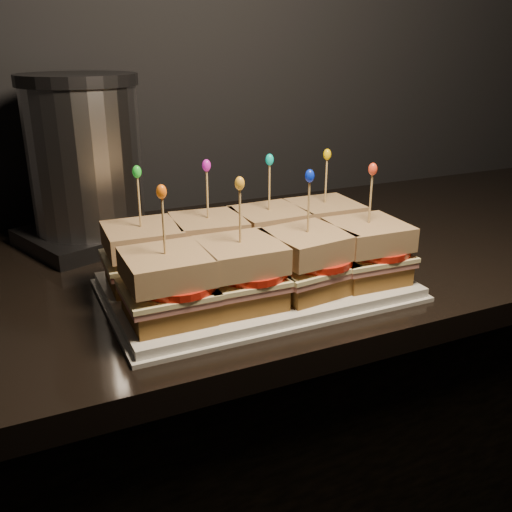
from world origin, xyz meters
name	(u,v)px	position (x,y,z in m)	size (l,w,h in m)	color
cabinet	(292,455)	(-0.19, 1.68, 0.42)	(2.42, 0.62, 0.83)	black
granite_slab	(298,255)	(-0.19, 1.68, 0.85)	(2.46, 0.66, 0.04)	black
platter	(256,286)	(-0.34, 1.53, 0.88)	(0.41, 0.25, 0.02)	silver
platter_rim	(256,290)	(-0.34, 1.53, 0.87)	(0.42, 0.26, 0.01)	silver
sandwich_0_bread_bot	(145,274)	(-0.49, 1.59, 0.90)	(0.10, 0.10, 0.03)	#563410
sandwich_0_ham	(144,262)	(-0.49, 1.59, 0.92)	(0.10, 0.10, 0.01)	#BE6C63
sandwich_0_cheese	(143,258)	(-0.49, 1.59, 0.93)	(0.11, 0.10, 0.01)	#F8EBA7
sandwich_0_tomato	(153,253)	(-0.47, 1.58, 0.93)	(0.10, 0.10, 0.01)	red
sandwich_0_bread_top	(142,238)	(-0.49, 1.59, 0.95)	(0.10, 0.10, 0.03)	brown
sandwich_0_pick	(139,205)	(-0.49, 1.59, 1.00)	(0.00, 0.00, 0.09)	tan
sandwich_0_frill	(137,172)	(-0.49, 1.59, 1.05)	(0.01, 0.01, 0.02)	green
sandwich_1_bread_bot	(209,263)	(-0.39, 1.59, 0.90)	(0.10, 0.10, 0.03)	#563410
sandwich_1_ham	(209,252)	(-0.39, 1.59, 0.92)	(0.10, 0.10, 0.01)	#BE6C63
sandwich_1_cheese	(209,248)	(-0.39, 1.59, 0.93)	(0.11, 0.10, 0.01)	#F8EBA7
sandwich_1_tomato	(218,243)	(-0.38, 1.58, 0.93)	(0.10, 0.10, 0.01)	red
sandwich_1_bread_top	(208,229)	(-0.39, 1.59, 0.95)	(0.10, 0.10, 0.03)	brown
sandwich_1_pick	(207,197)	(-0.39, 1.59, 1.00)	(0.00, 0.00, 0.09)	tan
sandwich_1_frill	(206,165)	(-0.39, 1.59, 1.05)	(0.01, 0.01, 0.02)	#CA1ABC
sandwich_2_bread_bot	(269,254)	(-0.29, 1.59, 0.90)	(0.10, 0.10, 0.03)	#563410
sandwich_2_ham	(269,243)	(-0.29, 1.59, 0.92)	(0.10, 0.10, 0.01)	#BE6C63
sandwich_2_cheese	(269,239)	(-0.29, 1.59, 0.93)	(0.11, 0.10, 0.01)	#F8EBA7
sandwich_2_tomato	(278,234)	(-0.28, 1.58, 0.93)	(0.10, 0.10, 0.01)	red
sandwich_2_bread_top	(269,221)	(-0.29, 1.59, 0.95)	(0.10, 0.10, 0.03)	brown
sandwich_2_pick	(269,190)	(-0.29, 1.59, 1.00)	(0.00, 0.00, 0.09)	tan
sandwich_2_frill	(270,160)	(-0.29, 1.59, 1.05)	(0.01, 0.01, 0.02)	#04BCA8
sandwich_3_bread_bot	(323,245)	(-0.20, 1.59, 0.90)	(0.10, 0.10, 0.03)	#563410
sandwich_3_ham	(324,235)	(-0.20, 1.59, 0.92)	(0.10, 0.10, 0.01)	#BE6C63
sandwich_3_cheese	(324,230)	(-0.20, 1.59, 0.93)	(0.11, 0.10, 0.01)	#F8EBA7
sandwich_3_tomato	(333,226)	(-0.18, 1.58, 0.93)	(0.10, 0.10, 0.01)	red
sandwich_3_bread_top	(325,213)	(-0.20, 1.59, 0.95)	(0.10, 0.10, 0.03)	brown
sandwich_3_pick	(326,184)	(-0.20, 1.59, 1.00)	(0.00, 0.00, 0.09)	tan
sandwich_3_frill	(327,154)	(-0.20, 1.59, 1.05)	(0.01, 0.01, 0.02)	#E6B405
sandwich_4_bread_bot	(168,307)	(-0.49, 1.47, 0.90)	(0.10, 0.10, 0.03)	#563410
sandwich_4_ham	(168,294)	(-0.49, 1.47, 0.92)	(0.10, 0.10, 0.01)	#BE6C63
sandwich_4_cheese	(167,289)	(-0.49, 1.47, 0.93)	(0.11, 0.10, 0.01)	#F8EBA7
sandwich_4_tomato	(178,283)	(-0.47, 1.47, 0.93)	(0.10, 0.10, 0.01)	red
sandwich_4_bread_top	(166,267)	(-0.49, 1.47, 0.95)	(0.10, 0.10, 0.03)	brown
sandwich_4_pick	(164,230)	(-0.49, 1.47, 1.00)	(0.00, 0.00, 0.09)	tan
sandwich_4_frill	(161,192)	(-0.49, 1.47, 1.05)	(0.01, 0.01, 0.02)	orange
sandwich_5_bread_bot	(241,293)	(-0.39, 1.47, 0.90)	(0.10, 0.10, 0.03)	#563410
sandwich_5_ham	(241,281)	(-0.39, 1.47, 0.92)	(0.10, 0.10, 0.01)	#BE6C63
sandwich_5_cheese	(241,276)	(-0.39, 1.47, 0.93)	(0.11, 0.10, 0.01)	#F8EBA7
sandwich_5_tomato	(251,271)	(-0.38, 1.47, 0.93)	(0.10, 0.10, 0.01)	red
sandwich_5_bread_top	(240,255)	(-0.39, 1.47, 0.95)	(0.10, 0.10, 0.03)	brown
sandwich_5_pick	(240,219)	(-0.39, 1.47, 1.00)	(0.00, 0.00, 0.09)	tan
sandwich_5_frill	(240,183)	(-0.39, 1.47, 1.05)	(0.01, 0.01, 0.02)	orange
sandwich_6_bread_bot	(306,281)	(-0.29, 1.47, 0.90)	(0.10, 0.10, 0.03)	#563410
sandwich_6_ham	(307,269)	(-0.29, 1.47, 0.92)	(0.10, 0.10, 0.01)	#BE6C63
sandwich_6_cheese	(307,264)	(-0.29, 1.47, 0.93)	(0.11, 0.10, 0.01)	#F8EBA7
sandwich_6_tomato	(317,259)	(-0.28, 1.47, 0.93)	(0.10, 0.10, 0.01)	red
sandwich_6_bread_top	(307,244)	(-0.29, 1.47, 0.95)	(0.10, 0.10, 0.03)	brown
sandwich_6_pick	(309,210)	(-0.29, 1.47, 1.00)	(0.00, 0.00, 0.09)	tan
sandwich_6_frill	(310,176)	(-0.29, 1.47, 1.05)	(0.01, 0.01, 0.02)	#0A25D0
sandwich_7_bread_bot	(365,270)	(-0.20, 1.47, 0.90)	(0.10, 0.10, 0.03)	#563410
sandwich_7_ham	(366,258)	(-0.20, 1.47, 0.92)	(0.10, 0.10, 0.01)	#BE6C63
sandwich_7_cheese	(367,254)	(-0.20, 1.47, 0.93)	(0.11, 0.10, 0.01)	#F8EBA7
sandwich_7_tomato	(377,249)	(-0.18, 1.47, 0.93)	(0.10, 0.10, 0.01)	red
sandwich_7_bread_top	(368,234)	(-0.20, 1.47, 0.95)	(0.10, 0.10, 0.03)	brown
sandwich_7_pick	(370,202)	(-0.20, 1.47, 1.00)	(0.00, 0.00, 0.09)	tan
sandwich_7_frill	(373,169)	(-0.20, 1.47, 1.05)	(0.01, 0.01, 0.02)	#ED3E20
appliance_base	(93,235)	(-0.51, 1.85, 0.88)	(0.22, 0.18, 0.03)	#262628
appliance_body	(85,159)	(-0.51, 1.85, 1.02)	(0.18, 0.18, 0.24)	silver
appliance_lid	(77,79)	(-0.51, 1.85, 1.15)	(0.19, 0.19, 0.02)	#262628
appliance	(85,162)	(-0.51, 1.85, 1.01)	(0.22, 0.18, 0.29)	silver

